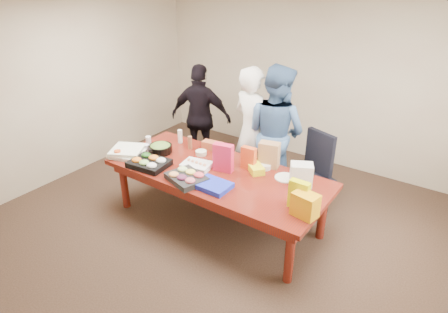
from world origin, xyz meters
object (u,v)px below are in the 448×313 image
Objects in this scene: conference_table at (217,197)px; person_right at (275,133)px; person_center at (251,131)px; sheet_cake at (197,165)px; salad_bowl at (161,149)px; office_chair at (311,177)px.

person_right is (0.24, 1.06, 0.58)m from conference_table.
sheet_cake is at bearing 99.94° from person_center.
salad_bowl is at bearing 163.45° from sheet_cake.
conference_table is at bearing 114.97° from person_center.
sheet_cake is at bearing -165.59° from conference_table.
person_right is at bearing -143.71° from person_center.
office_chair is at bearing 25.88° from salad_bowl.
person_center is 5.19× the size of sheet_cake.
person_right is 1.60m from salad_bowl.
person_right reaches higher than conference_table.
conference_table is at bearing 3.82° from sheet_cake.
office_chair is 2.95× the size of sheet_cake.
office_chair is 1.53m from sheet_cake.
office_chair is at bearing 175.49° from person_right.
person_right is 6.07× the size of salad_bowl.
person_right is at bearing 41.68° from salad_bowl.
conference_table is at bearing -114.59° from office_chair.
office_chair reaches higher than conference_table.
person_center reaches higher than office_chair.
conference_table is 1.28m from office_chair.
conference_table is 1.05m from salad_bowl.
conference_table is 8.85× the size of salad_bowl.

